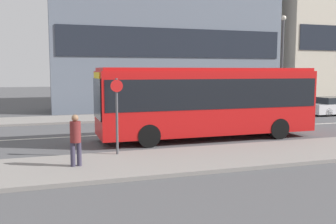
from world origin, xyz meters
The scene contains 9 objects.
ground_plane centered at (0.00, 0.00, 0.00)m, with size 120.00×120.00×0.00m, color #4F4F51.
sidewalk_near centered at (0.00, -6.25, 0.07)m, with size 44.00×3.50×0.13m.
sidewalk_far centered at (0.00, 6.25, 0.07)m, with size 44.00×3.50×0.13m.
lane_centerline centered at (0.00, 0.00, 0.00)m, with size 41.80×0.16×0.01m.
city_bus centered at (2.84, -2.35, 1.88)m, with size 10.06×2.60×3.27m.
parked_car_0 centered at (15.47, 3.53, 0.61)m, with size 4.36×1.82×1.28m.
pedestrian_near_stop centered at (-3.36, -6.24, 1.06)m, with size 0.35×0.34×1.65m.
bus_stop_sign centered at (-1.81, -4.93, 1.73)m, with size 0.44×0.12×2.74m.
street_lamp centered at (12.15, 5.33, 4.37)m, with size 0.36×0.36×6.96m.
Camera 1 is at (-4.15, -18.18, 3.14)m, focal length 40.00 mm.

